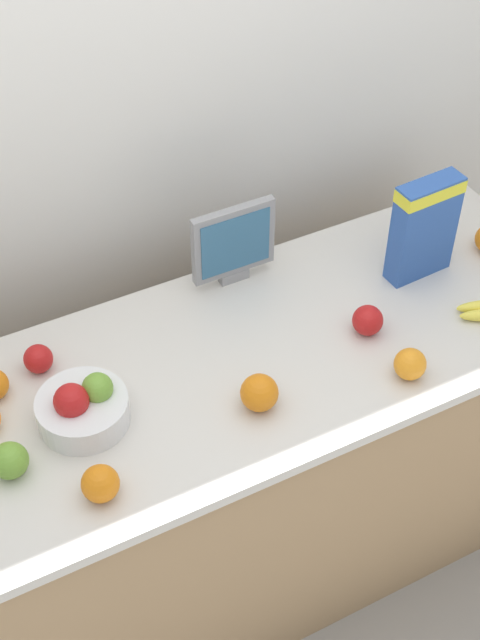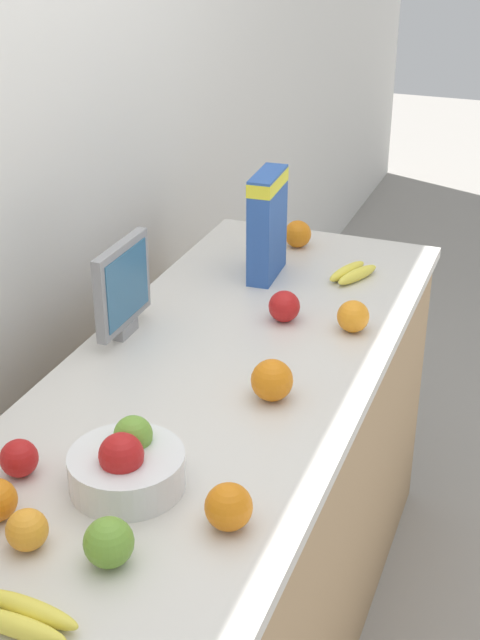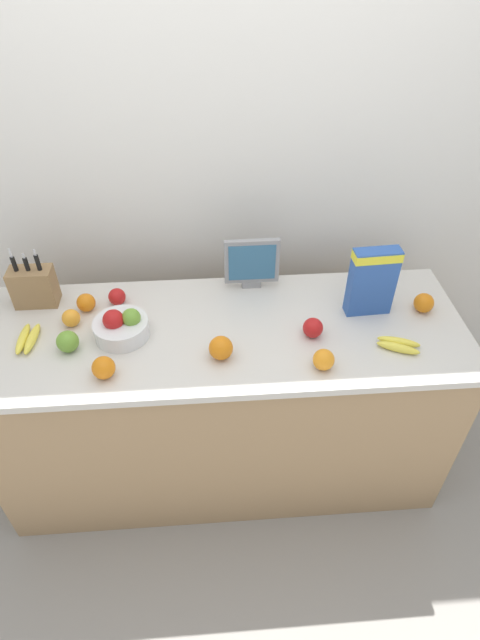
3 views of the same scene
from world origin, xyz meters
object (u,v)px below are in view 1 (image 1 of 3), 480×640
object	(u,v)px
small_monitor	(234,243)
orange_near_bowl	(100,484)
orange_front_center	(259,393)
apple_rear	(368,320)
apple_near_bananas	(38,359)
orange_front_left	(410,364)
cereal_box	(424,225)
fruit_bowl	(83,407)
apple_front	(10,461)

from	to	relation	value
small_monitor	orange_near_bowl	bearing A→B (deg)	-139.12
orange_front_center	small_monitor	bearing A→B (deg)	70.39
apple_rear	orange_near_bowl	bearing A→B (deg)	-168.44
apple_near_bananas	orange_front_center	size ratio (longest dim) A/B	0.79
apple_near_bananas	orange_front_center	xyz separation A→B (m)	(0.42, -0.35, 0.01)
small_monitor	orange_front_left	size ratio (longest dim) A/B	2.98
cereal_box	orange_front_left	xyz separation A→B (m)	(-0.24, -0.31, -0.12)
apple_rear	orange_near_bowl	size ratio (longest dim) A/B	0.95
fruit_bowl	orange_near_bowl	size ratio (longest dim) A/B	2.56
fruit_bowl	orange_near_bowl	world-z (taller)	fruit_bowl
apple_front	orange_front_left	world-z (taller)	apple_front
apple_front	orange_near_bowl	bearing A→B (deg)	-43.98
orange_front_left	apple_rear	bearing A→B (deg)	92.21
apple_rear	apple_near_bananas	bearing A→B (deg)	161.72
small_monitor	apple_near_bananas	world-z (taller)	small_monitor
cereal_box	apple_near_bananas	size ratio (longest dim) A/B	4.09
orange_front_left	small_monitor	bearing A→B (deg)	112.91
cereal_box	apple_front	bearing A→B (deg)	-176.14
orange_front_center	orange_near_bowl	bearing A→B (deg)	-170.91
apple_rear	orange_front_center	xyz separation A→B (m)	(-0.36, -0.09, 0.01)
orange_front_left	apple_near_bananas	bearing A→B (deg)	151.24
cereal_box	apple_near_bananas	xyz separation A→B (m)	(-1.02, 0.12, -0.12)
cereal_box	orange_front_center	xyz separation A→B (m)	(-0.61, -0.23, -0.11)
cereal_box	apple_rear	distance (m)	0.31
small_monitor	apple_front	size ratio (longest dim) A/B	2.83
orange_front_center	apple_near_bananas	bearing A→B (deg)	140.16
cereal_box	fruit_bowl	world-z (taller)	cereal_box
apple_front	small_monitor	bearing A→B (deg)	25.63
cereal_box	orange_near_bowl	xyz separation A→B (m)	(-1.02, -0.29, -0.12)
cereal_box	fruit_bowl	xyz separation A→B (m)	(-0.98, -0.08, -0.11)
apple_front	cereal_box	bearing A→B (deg)	7.07
small_monitor	apple_rear	world-z (taller)	small_monitor
orange_near_bowl	fruit_bowl	bearing A→B (deg)	79.42
small_monitor	apple_near_bananas	xyz separation A→B (m)	(-0.57, -0.08, -0.09)
apple_near_bananas	apple_front	bearing A→B (deg)	-119.36
orange_near_bowl	small_monitor	bearing A→B (deg)	40.88
small_monitor	apple_front	world-z (taller)	small_monitor
fruit_bowl	apple_near_bananas	xyz separation A→B (m)	(-0.04, 0.20, -0.01)
apple_rear	orange_front_center	bearing A→B (deg)	-165.64
apple_front	orange_front_center	bearing A→B (deg)	-7.99
orange_near_bowl	cereal_box	bearing A→B (deg)	15.92
small_monitor	orange_near_bowl	size ratio (longest dim) A/B	2.83
fruit_bowl	apple_front	world-z (taller)	fruit_bowl
apple_near_bananas	orange_near_bowl	xyz separation A→B (m)	(0.00, -0.41, 0.01)
small_monitor	cereal_box	distance (m)	0.50
small_monitor	orange_near_bowl	distance (m)	0.75
fruit_bowl	orange_front_left	world-z (taller)	fruit_bowl
small_monitor	fruit_bowl	world-z (taller)	small_monitor
apple_near_bananas	orange_near_bowl	size ratio (longest dim) A/B	0.86
cereal_box	small_monitor	bearing A→B (deg)	153.24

